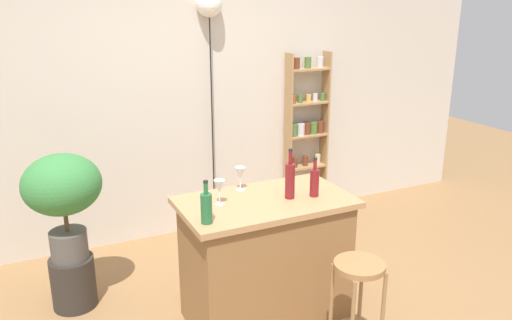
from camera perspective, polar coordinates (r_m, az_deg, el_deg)
back_wall at (r=4.73m, az=-7.94°, el=8.30°), size 6.40×0.10×2.80m
kitchen_counter at (r=3.57m, az=1.02°, el=-10.91°), size 1.12×0.65×0.88m
bar_stool at (r=3.21m, az=11.13°, el=-13.87°), size 0.30×0.30×0.67m
spice_shelf at (r=5.21m, az=5.58°, el=2.91°), size 0.44×0.14×1.64m
plant_stool at (r=4.04m, az=-19.43°, el=-12.52°), size 0.31×0.31×0.38m
potted_plant at (r=3.75m, az=-20.48°, el=-3.28°), size 0.53×0.48×0.77m
bottle_soda_blue at (r=3.37m, az=3.75°, el=-2.18°), size 0.06×0.06×0.33m
bottle_spirits_clear at (r=3.02m, az=-5.48°, el=-5.19°), size 0.07×0.07×0.26m
bottle_vinegar at (r=3.42m, az=6.45°, el=-2.39°), size 0.06×0.06×0.27m
wine_glass_left at (r=3.27m, az=-4.04°, el=-2.99°), size 0.07×0.07×0.16m
wine_glass_center at (r=3.50m, az=-1.75°, el=-1.53°), size 0.07×0.07×0.16m
pendant_globe_light at (r=4.64m, az=-5.17°, el=16.42°), size 0.23×0.23×2.20m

